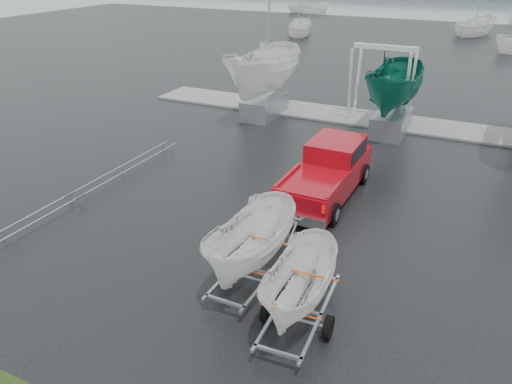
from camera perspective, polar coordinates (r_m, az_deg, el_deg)
name	(u,v)px	position (r m, az deg, el deg)	size (l,w,h in m)	color
ground_plane	(321,232)	(17.04, 7.48, -4.60)	(120.00, 120.00, 0.00)	black
dock	(399,123)	(28.71, 16.01, 7.62)	(30.00, 3.00, 0.12)	gray
pickup_truck	(329,169)	(19.31, 8.33, 2.61)	(2.27, 6.01, 1.99)	maroon
trailer_hitched	(253,201)	(13.15, -0.39, -1.02)	(1.79, 3.61, 4.85)	#999CA2
trailer_parked	(303,245)	(11.81, 5.37, -6.03)	(1.81, 3.66, 4.34)	#999CA2
boat_hoist	(383,73)	(28.25, 14.26, 13.07)	(3.30, 2.18, 4.12)	silver
keelboat_0	(265,36)	(27.91, 1.01, 17.37)	(2.78, 3.20, 10.96)	#999CA2
keelboat_1	(399,56)	(26.07, 16.05, 14.69)	(2.48, 3.20, 7.69)	#999CA2
mast_rack_0	(127,167)	(21.74, -14.58, 2.77)	(0.56, 6.50, 0.06)	#999CA2
mast_rack_1	(7,233)	(18.10, -26.54, -4.16)	(0.56, 6.50, 0.06)	#999CA2
moored_boat_0	(299,35)	(58.63, 4.93, 17.44)	(3.02, 3.07, 11.27)	white
moored_boat_1	(473,35)	(63.55, 23.58, 16.14)	(3.73, 3.77, 11.88)	white
moored_boat_4	(309,13)	(80.84, 6.04, 19.72)	(3.29, 3.27, 11.14)	white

